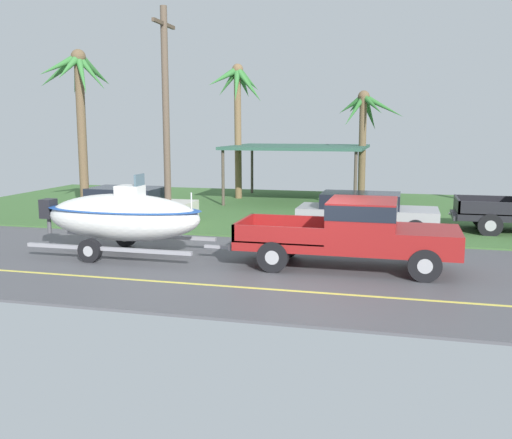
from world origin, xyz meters
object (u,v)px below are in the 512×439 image
Objects in this scene: palm_tree_mid at (239,95)px; utility_pole at (166,116)px; carport_awning at (298,148)px; palm_tree_far_right at (364,120)px; boat_on_trailer at (123,217)px; palm_tree_near_left at (79,90)px; parked_sedan_far at (365,213)px; pickup_truck_towing at (361,230)px; parked_sedan_near at (131,206)px.

utility_pole is at bearing -91.05° from palm_tree_mid.
carport_awning is 3.41m from palm_tree_far_right.
palm_tree_far_right is 0.69× the size of utility_pole.
carport_awning is (2.71, 13.00, 1.50)m from boat_on_trailer.
parked_sedan_far is at bearing -2.95° from palm_tree_near_left.
pickup_truck_towing is at bearing -31.55° from utility_pole.
boat_on_trailer is 8.42m from parked_sedan_far.
boat_on_trailer is 0.89× the size of palm_tree_mid.
carport_awning is 10.58m from palm_tree_near_left.
palm_tree_mid reaches higher than palm_tree_near_left.
palm_tree_far_right is (-0.68, 8.06, 3.28)m from parked_sedan_far.
utility_pole is at bearing -17.57° from parked_sedan_near.
carport_awning is at bearing 58.30° from parked_sedan_near.
palm_tree_mid is (-3.03, 0.18, 2.57)m from carport_awning.
carport_awning is (-3.78, 7.66, 1.94)m from parked_sedan_far.
parked_sedan_near is at bearing 114.21° from boat_on_trailer.
palm_tree_far_right is at bearing 66.55° from boat_on_trailer.
parked_sedan_far is 12.09m from palm_tree_near_left.
parked_sedan_near is at bearing 162.43° from utility_pole.
palm_tree_mid is 8.83m from utility_pole.
utility_pole is (-0.48, 4.42, 2.91)m from boat_on_trailer.
carport_awning reaches higher than parked_sedan_near.
pickup_truck_towing reaches higher than parked_sedan_near.
pickup_truck_towing is at bearing -86.12° from palm_tree_far_right.
utility_pole is at bearing 148.45° from pickup_truck_towing.
parked_sedan_near is 0.72× the size of carport_awning.
boat_on_trailer is at bearing -140.59° from parked_sedan_far.
carport_awning is at bearing 116.30° from parked_sedan_far.
carport_awning is at bearing 78.21° from boat_on_trailer.
parked_sedan_near is 0.60× the size of utility_pole.
palm_tree_near_left is 4.65m from utility_pole.
pickup_truck_towing is at bearing -29.06° from parked_sedan_near.
parked_sedan_near is at bearing -103.20° from palm_tree_mid.
parked_sedan_far is (-0.23, 5.34, -0.34)m from pickup_truck_towing.
boat_on_trailer is at bearing -88.63° from palm_tree_mid.
pickup_truck_towing is 0.76× the size of utility_pole.
palm_tree_far_right reaches higher than boat_on_trailer.
palm_tree_near_left reaches higher than parked_sedan_near.
palm_tree_near_left is at bearing 159.57° from parked_sedan_near.
palm_tree_near_left is at bearing 152.73° from pickup_truck_towing.
palm_tree_mid is 6.25m from palm_tree_far_right.
palm_tree_mid reaches higher than parked_sedan_far.
boat_on_trailer is 5.32m from utility_pole.
parked_sedan_far is 0.89× the size of palm_tree_far_right.
palm_tree_near_left is (-11.48, 5.92, 4.04)m from pickup_truck_towing.
palm_tree_far_right is at bearing 55.00° from utility_pole.
parked_sedan_near and parked_sedan_far have the same top height.
palm_tree_near_left is (-7.47, -7.08, 2.44)m from carport_awning.
palm_tree_far_right is (6.13, 0.23, -1.22)m from palm_tree_mid.
parked_sedan_near is 12.11m from palm_tree_far_right.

